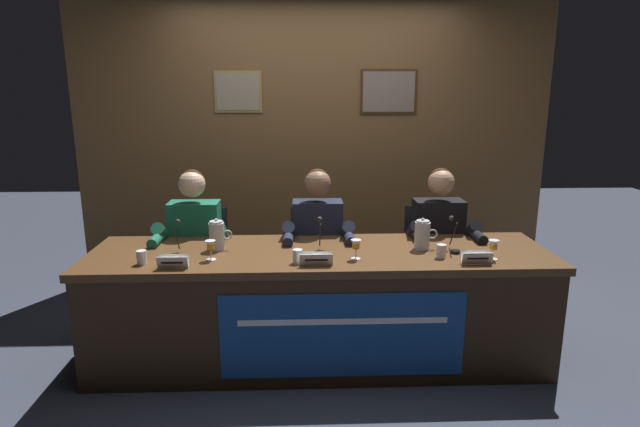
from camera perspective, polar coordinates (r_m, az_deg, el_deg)
name	(u,v)px	position (r m, az deg, el deg)	size (l,w,h in m)	color
ground_plane	(320,356)	(3.68, 0.00, -15.40)	(12.00, 12.00, 0.00)	#383D4C
wall_back_panelled	(314,143)	(4.71, -0.68, 7.73)	(4.18, 0.14, 2.60)	brown
conference_table	(321,292)	(3.36, 0.12, -8.64)	(2.98, 0.80, 0.75)	brown
chair_left	(201,269)	(4.10, -12.96, -5.97)	(0.44, 0.45, 0.90)	black
panelist_left	(193,242)	(3.83, -13.71, -3.06)	(0.51, 0.48, 1.22)	black
nameplate_left	(173,262)	(3.17, -15.84, -5.12)	(0.18, 0.06, 0.08)	white
juice_glass_left	(211,247)	(3.25, -11.92, -3.57)	(0.06, 0.06, 0.12)	white
water_cup_left	(142,258)	(3.29, -18.96, -4.66)	(0.06, 0.06, 0.08)	silver
microphone_left	(176,244)	(3.39, -15.52, -3.27)	(0.06, 0.17, 0.22)	black
chair_center	(317,268)	(4.03, -0.32, -5.96)	(0.44, 0.45, 0.90)	black
panelist_center	(318,241)	(3.76, -0.22, -3.00)	(0.51, 0.48, 1.22)	black
nameplate_center	(316,259)	(3.10, -0.42, -5.01)	(0.20, 0.06, 0.08)	white
juice_glass_center	(356,246)	(3.20, 3.97, -3.54)	(0.06, 0.06, 0.12)	white
water_cup_center	(298,257)	(3.14, -2.47, -4.79)	(0.06, 0.06, 0.08)	silver
microphone_center	(321,241)	(3.33, 0.10, -3.07)	(0.06, 0.17, 0.22)	black
chair_right	(432,266)	(4.16, 12.15, -5.67)	(0.44, 0.45, 0.90)	black
panelist_right	(440,239)	(3.89, 13.06, -2.78)	(0.51, 0.48, 1.22)	black
nameplate_right	(477,258)	(3.26, 16.82, -4.65)	(0.18, 0.06, 0.08)	white
juice_glass_right	(494,246)	(3.36, 18.50, -3.41)	(0.06, 0.06, 0.12)	white
water_cup_right	(441,252)	(3.32, 13.16, -4.12)	(0.06, 0.06, 0.08)	silver
microphone_right	(454,240)	(3.46, 14.48, -2.85)	(0.06, 0.17, 0.22)	black
water_pitcher_left_side	(217,235)	(3.45, -11.23, -2.38)	(0.15, 0.10, 0.21)	silver
water_pitcher_right_side	(422,235)	(3.46, 11.18, -2.31)	(0.15, 0.10, 0.21)	silver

